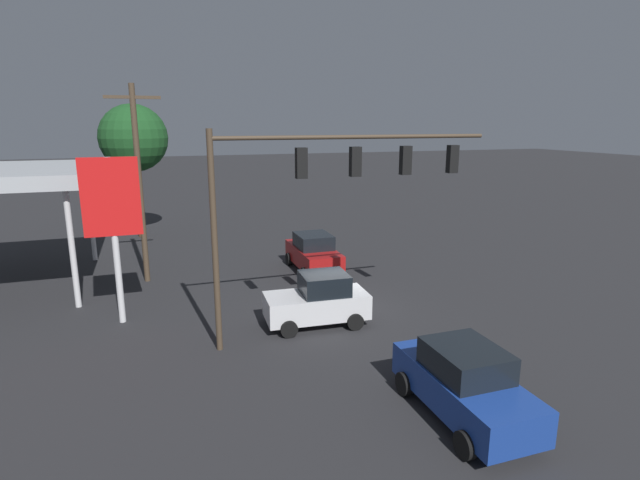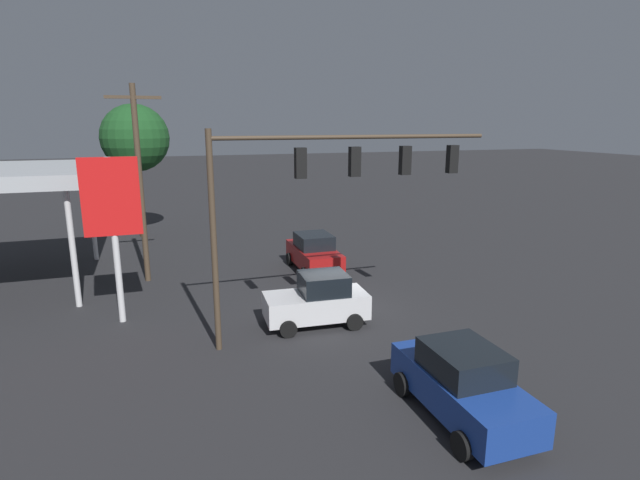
{
  "view_description": "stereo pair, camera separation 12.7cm",
  "coord_description": "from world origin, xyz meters",
  "px_view_note": "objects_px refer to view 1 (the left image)",
  "views": [
    {
      "loc": [
        6.75,
        17.59,
        7.42
      ],
      "look_at": [
        0.0,
        -2.0,
        2.52
      ],
      "focal_mm": 28.0,
      "sensor_mm": 36.0,
      "label": 1
    },
    {
      "loc": [
        6.63,
        17.63,
        7.42
      ],
      "look_at": [
        0.0,
        -2.0,
        2.52
      ],
      "focal_mm": 28.0,
      "sensor_mm": 36.0,
      "label": 2
    }
  ],
  "objects_px": {
    "price_sign": "(112,206)",
    "sedan_far": "(313,253)",
    "hatchback_crossing": "(318,300)",
    "street_tree": "(133,138)",
    "sedan_waiting": "(464,383)",
    "traffic_signal_assembly": "(331,179)",
    "utility_pole": "(139,180)"
  },
  "relations": [
    {
      "from": "utility_pole",
      "to": "sedan_waiting",
      "type": "bearing_deg",
      "value": 117.54
    },
    {
      "from": "price_sign",
      "to": "sedan_waiting",
      "type": "xyz_separation_m",
      "value": [
        -8.55,
        9.6,
        -3.51
      ]
    },
    {
      "from": "traffic_signal_assembly",
      "to": "hatchback_crossing",
      "type": "xyz_separation_m",
      "value": [
        0.14,
        -0.92,
        -4.61
      ]
    },
    {
      "from": "traffic_signal_assembly",
      "to": "price_sign",
      "type": "height_order",
      "value": "traffic_signal_assembly"
    },
    {
      "from": "utility_pole",
      "to": "price_sign",
      "type": "distance_m",
      "value": 5.11
    },
    {
      "from": "hatchback_crossing",
      "to": "street_tree",
      "type": "xyz_separation_m",
      "value": [
        6.36,
        -17.87,
        5.47
      ]
    },
    {
      "from": "sedan_far",
      "to": "sedan_waiting",
      "type": "distance_m",
      "value": 13.59
    },
    {
      "from": "traffic_signal_assembly",
      "to": "price_sign",
      "type": "bearing_deg",
      "value": -26.7
    },
    {
      "from": "hatchback_crossing",
      "to": "street_tree",
      "type": "relative_size",
      "value": 0.45
    },
    {
      "from": "hatchback_crossing",
      "to": "utility_pole",
      "type": "bearing_deg",
      "value": -48.23
    },
    {
      "from": "sedan_waiting",
      "to": "street_tree",
      "type": "height_order",
      "value": "street_tree"
    },
    {
      "from": "traffic_signal_assembly",
      "to": "sedan_far",
      "type": "distance_m",
      "value": 9.05
    },
    {
      "from": "sedan_waiting",
      "to": "sedan_far",
      "type": "bearing_deg",
      "value": 178.15
    },
    {
      "from": "traffic_signal_assembly",
      "to": "hatchback_crossing",
      "type": "bearing_deg",
      "value": -81.16
    },
    {
      "from": "sedan_far",
      "to": "hatchback_crossing",
      "type": "xyz_separation_m",
      "value": [
        2.0,
        6.64,
        -0.0
      ]
    },
    {
      "from": "sedan_far",
      "to": "price_sign",
      "type": "bearing_deg",
      "value": -65.63
    },
    {
      "from": "price_sign",
      "to": "sedan_far",
      "type": "height_order",
      "value": "price_sign"
    },
    {
      "from": "hatchback_crossing",
      "to": "sedan_waiting",
      "type": "height_order",
      "value": "hatchback_crossing"
    },
    {
      "from": "utility_pole",
      "to": "sedan_far",
      "type": "xyz_separation_m",
      "value": [
        -8.06,
        1.04,
        -3.88
      ]
    },
    {
      "from": "traffic_signal_assembly",
      "to": "hatchback_crossing",
      "type": "height_order",
      "value": "traffic_signal_assembly"
    },
    {
      "from": "hatchback_crossing",
      "to": "street_tree",
      "type": "height_order",
      "value": "street_tree"
    },
    {
      "from": "street_tree",
      "to": "utility_pole",
      "type": "bearing_deg",
      "value": 91.7
    },
    {
      "from": "sedan_waiting",
      "to": "street_tree",
      "type": "xyz_separation_m",
      "value": [
        7.92,
        -24.81,
        5.46
      ]
    },
    {
      "from": "price_sign",
      "to": "hatchback_crossing",
      "type": "relative_size",
      "value": 1.6
    },
    {
      "from": "sedan_far",
      "to": "hatchback_crossing",
      "type": "distance_m",
      "value": 6.94
    },
    {
      "from": "utility_pole",
      "to": "sedan_waiting",
      "type": "distance_m",
      "value": 16.93
    },
    {
      "from": "utility_pole",
      "to": "traffic_signal_assembly",
      "type": "bearing_deg",
      "value": 125.8
    },
    {
      "from": "sedan_far",
      "to": "hatchback_crossing",
      "type": "height_order",
      "value": "hatchback_crossing"
    },
    {
      "from": "price_sign",
      "to": "sedan_far",
      "type": "relative_size",
      "value": 1.41
    },
    {
      "from": "hatchback_crossing",
      "to": "price_sign",
      "type": "bearing_deg",
      "value": -17.39
    },
    {
      "from": "sedan_far",
      "to": "sedan_waiting",
      "type": "height_order",
      "value": "same"
    },
    {
      "from": "hatchback_crossing",
      "to": "traffic_signal_assembly",
      "type": "bearing_deg",
      "value": 102.34
    }
  ]
}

